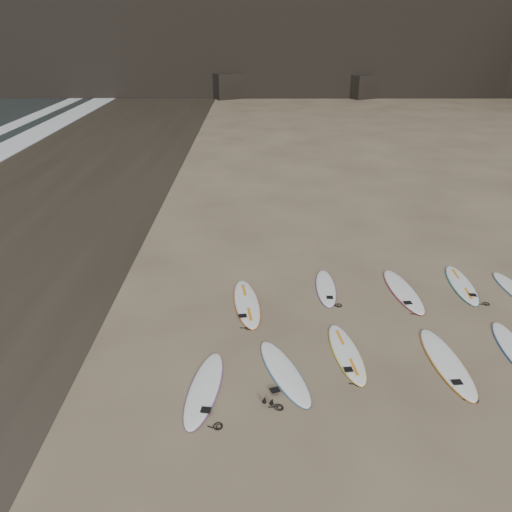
{
  "coord_description": "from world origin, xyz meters",
  "views": [
    {
      "loc": [
        -3.0,
        -9.77,
        7.21
      ],
      "look_at": [
        -2.95,
        2.38,
        1.5
      ],
      "focal_mm": 35.0,
      "sensor_mm": 36.0,
      "label": 1
    }
  ],
  "objects_px": {
    "surfboard_2": "(347,353)",
    "surfboard_3": "(447,362)",
    "surfboard_1": "(284,372)",
    "surfboard_8": "(462,284)",
    "surfboard_6": "(326,288)",
    "surfboard_5": "(247,303)",
    "surfboard_7": "(403,291)",
    "surfboard_0": "(204,388)"
  },
  "relations": [
    {
      "from": "surfboard_1",
      "to": "surfboard_2",
      "type": "relative_size",
      "value": 1.03
    },
    {
      "from": "surfboard_1",
      "to": "surfboard_3",
      "type": "xyz_separation_m",
      "value": [
        3.81,
        0.34,
        0.0
      ]
    },
    {
      "from": "surfboard_7",
      "to": "surfboard_8",
      "type": "bearing_deg",
      "value": 5.7
    },
    {
      "from": "surfboard_1",
      "to": "surfboard_7",
      "type": "height_order",
      "value": "surfboard_7"
    },
    {
      "from": "surfboard_2",
      "to": "surfboard_3",
      "type": "xyz_separation_m",
      "value": [
        2.27,
        -0.37,
        0.01
      ]
    },
    {
      "from": "surfboard_5",
      "to": "surfboard_1",
      "type": "bearing_deg",
      "value": -81.41
    },
    {
      "from": "surfboard_6",
      "to": "surfboard_7",
      "type": "height_order",
      "value": "surfboard_7"
    },
    {
      "from": "surfboard_6",
      "to": "surfboard_8",
      "type": "distance_m",
      "value": 4.13
    },
    {
      "from": "surfboard_0",
      "to": "surfboard_3",
      "type": "distance_m",
      "value": 5.64
    },
    {
      "from": "surfboard_7",
      "to": "surfboard_6",
      "type": "bearing_deg",
      "value": 168.38
    },
    {
      "from": "surfboard_0",
      "to": "surfboard_6",
      "type": "height_order",
      "value": "surfboard_0"
    },
    {
      "from": "surfboard_1",
      "to": "surfboard_8",
      "type": "xyz_separation_m",
      "value": [
        5.58,
        4.13,
        0.0
      ]
    },
    {
      "from": "surfboard_2",
      "to": "surfboard_6",
      "type": "height_order",
      "value": "surfboard_2"
    },
    {
      "from": "surfboard_0",
      "to": "surfboard_1",
      "type": "bearing_deg",
      "value": 25.46
    },
    {
      "from": "surfboard_5",
      "to": "surfboard_8",
      "type": "distance_m",
      "value": 6.56
    },
    {
      "from": "surfboard_0",
      "to": "surfboard_2",
      "type": "xyz_separation_m",
      "value": [
        3.29,
        1.27,
        -0.0
      ]
    },
    {
      "from": "surfboard_2",
      "to": "surfboard_7",
      "type": "xyz_separation_m",
      "value": [
        2.18,
        3.02,
        0.0
      ]
    },
    {
      "from": "surfboard_0",
      "to": "surfboard_8",
      "type": "relative_size",
      "value": 1.01
    },
    {
      "from": "surfboard_5",
      "to": "surfboard_6",
      "type": "height_order",
      "value": "surfboard_5"
    },
    {
      "from": "surfboard_1",
      "to": "surfboard_3",
      "type": "distance_m",
      "value": 3.82
    },
    {
      "from": "surfboard_6",
      "to": "surfboard_8",
      "type": "xyz_separation_m",
      "value": [
        4.12,
        0.18,
        0.0
      ]
    },
    {
      "from": "surfboard_2",
      "to": "surfboard_6",
      "type": "relative_size",
      "value": 1.07
    },
    {
      "from": "surfboard_8",
      "to": "surfboard_5",
      "type": "bearing_deg",
      "value": -166.87
    },
    {
      "from": "surfboard_6",
      "to": "surfboard_8",
      "type": "relative_size",
      "value": 0.91
    },
    {
      "from": "surfboard_2",
      "to": "surfboard_8",
      "type": "height_order",
      "value": "surfboard_8"
    },
    {
      "from": "surfboard_1",
      "to": "surfboard_7",
      "type": "distance_m",
      "value": 5.26
    },
    {
      "from": "surfboard_3",
      "to": "surfboard_6",
      "type": "height_order",
      "value": "surfboard_3"
    },
    {
      "from": "surfboard_1",
      "to": "surfboard_2",
      "type": "height_order",
      "value": "surfboard_1"
    },
    {
      "from": "surfboard_3",
      "to": "surfboard_2",
      "type": "bearing_deg",
      "value": 166.57
    },
    {
      "from": "surfboard_7",
      "to": "surfboard_8",
      "type": "relative_size",
      "value": 1.07
    },
    {
      "from": "surfboard_3",
      "to": "surfboard_8",
      "type": "distance_m",
      "value": 4.18
    },
    {
      "from": "surfboard_6",
      "to": "surfboard_5",
      "type": "bearing_deg",
      "value": -156.88
    },
    {
      "from": "surfboard_7",
      "to": "surfboard_8",
      "type": "height_order",
      "value": "surfboard_7"
    },
    {
      "from": "surfboard_3",
      "to": "surfboard_7",
      "type": "xyz_separation_m",
      "value": [
        -0.1,
        3.39,
        -0.0
      ]
    },
    {
      "from": "surfboard_7",
      "to": "surfboard_8",
      "type": "distance_m",
      "value": 1.91
    },
    {
      "from": "surfboard_2",
      "to": "surfboard_5",
      "type": "relative_size",
      "value": 0.9
    },
    {
      "from": "surfboard_8",
      "to": "surfboard_1",
      "type": "bearing_deg",
      "value": -139.74
    },
    {
      "from": "surfboard_0",
      "to": "surfboard_8",
      "type": "xyz_separation_m",
      "value": [
        7.34,
        4.68,
        -0.0
      ]
    },
    {
      "from": "surfboard_2",
      "to": "surfboard_6",
      "type": "bearing_deg",
      "value": 84.86
    },
    {
      "from": "surfboard_3",
      "to": "surfboard_8",
      "type": "height_order",
      "value": "surfboard_3"
    },
    {
      "from": "surfboard_0",
      "to": "surfboard_8",
      "type": "bearing_deg",
      "value": 40.5
    },
    {
      "from": "surfboard_2",
      "to": "surfboard_7",
      "type": "relative_size",
      "value": 0.9
    }
  ]
}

